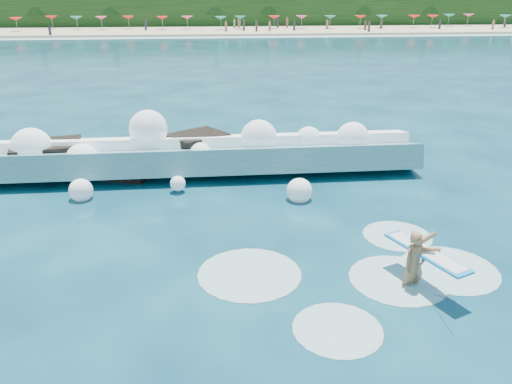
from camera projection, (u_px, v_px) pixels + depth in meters
ground at (205, 268)px, 12.61m from camera, size 200.00×200.00×0.00m
beach at (202, 31)px, 84.47m from camera, size 140.00×20.00×0.40m
wet_band at (202, 37)px, 74.39m from camera, size 140.00×5.00×0.08m
treeline at (202, 14)px, 92.83m from camera, size 140.00×4.00×5.00m
breaking_wave at (172, 158)px, 19.05m from camera, size 18.70×2.88×1.61m
rock_cluster at (118, 158)px, 19.37m from camera, size 8.44×3.48×1.45m
surfer_with_board at (417, 262)px, 11.64m from camera, size 1.35×2.87×1.68m
wave_spray at (159, 147)px, 18.76m from camera, size 15.50×5.02×2.42m
surf_foam at (374, 276)px, 12.25m from camera, size 9.18×5.94×0.13m
beach_umbrellas at (203, 17)px, 85.17m from camera, size 110.65×6.89×0.50m
beachgoers at (223, 26)px, 82.41m from camera, size 109.88×13.34×1.93m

